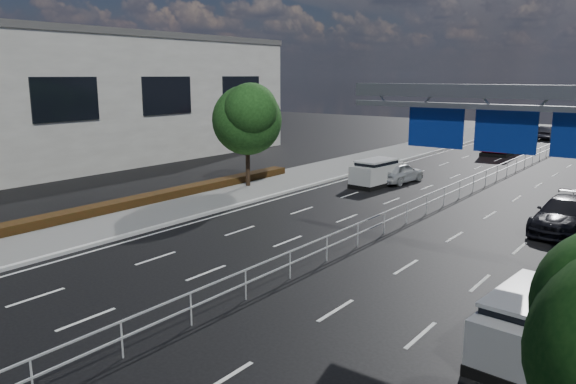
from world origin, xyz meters
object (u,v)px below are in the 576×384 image
Objects in this scene: white_minivan at (376,173)px; red_bus at (507,135)px; overhead_gantry at (529,124)px; parked_car_dark at (565,215)px; near_car_silver at (400,172)px; silver_minivan at (531,325)px; near_car_dark at (547,133)px.

white_minivan is 22.69m from red_bus.
parked_car_dark is (-0.24, 8.95, -4.82)m from overhead_gantry.
parked_car_dark is (12.20, -4.51, -0.06)m from white_minivan.
near_car_silver is (0.73, 1.96, -0.15)m from white_minivan.
parked_car_dark is (-1.80, 13.43, -0.07)m from silver_minivan.
overhead_gantry is 10.17m from parked_car_dark.
near_car_dark is (0.76, 13.20, -0.78)m from red_bus.
parked_car_dark is at bearing -72.13° from red_bus.
parked_car_dark reaches higher than near_car_silver.
overhead_gantry is at bearing -76.68° from red_bus.
white_minivan is at bearing 162.02° from parked_car_dark.
overhead_gantry is 19.97m from near_car_silver.
silver_minivan reaches higher than near_car_silver.
overhead_gantry is 6.71m from silver_minivan.
white_minivan is at bearing 132.69° from silver_minivan.
near_car_dark is at bearing 83.55° from red_bus.
silver_minivan reaches higher than near_car_dark.
red_bus is 20.69m from near_car_silver.
near_car_dark is at bearing 106.77° from silver_minivan.
overhead_gantry is at bearing 113.92° from silver_minivan.
overhead_gantry is 50.49m from near_car_dark.
red_bus is 42.36m from silver_minivan.
overhead_gantry is 1.89× the size of parked_car_dark.
near_car_dark is (1.80, 33.85, 0.03)m from near_car_silver.
white_minivan is 0.42× the size of red_bus.
near_car_dark is 0.82× the size of parked_car_dark.
overhead_gantry is 2.30× the size of near_car_dark.
overhead_gantry reaches higher than silver_minivan.
white_minivan is 13.00m from parked_car_dark.
white_minivan is 2.10m from near_car_silver.
red_bus reaches higher than silver_minivan.
parked_car_dark is (9.66, -40.32, 0.05)m from near_car_dark.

